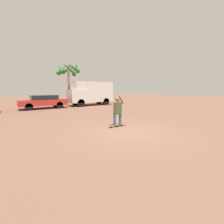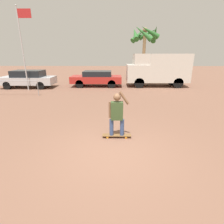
{
  "view_description": "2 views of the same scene",
  "coord_description": "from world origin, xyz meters",
  "px_view_note": "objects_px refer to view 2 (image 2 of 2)",
  "views": [
    {
      "loc": [
        -4.6,
        -5.26,
        1.99
      ],
      "look_at": [
        -0.12,
        1.13,
        0.79
      ],
      "focal_mm": 24.0,
      "sensor_mm": 36.0,
      "label": 1
    },
    {
      "loc": [
        0.03,
        -4.62,
        2.81
      ],
      "look_at": [
        -0.05,
        1.45,
        0.78
      ],
      "focal_mm": 28.0,
      "sensor_mm": 36.0,
      "label": 2
    }
  ],
  "objects_px": {
    "palm_tree_near_van": "(145,36)",
    "person_skateboarder": "(117,112)",
    "skateboard": "(117,135)",
    "parked_car_red": "(97,78)",
    "camper_van": "(158,69)",
    "flagpole": "(23,43)",
    "parked_car_silver": "(28,79)"
  },
  "relations": [
    {
      "from": "person_skateboarder",
      "to": "parked_car_silver",
      "type": "distance_m",
      "value": 12.19
    },
    {
      "from": "skateboard",
      "to": "palm_tree_near_van",
      "type": "bearing_deg",
      "value": 78.48
    },
    {
      "from": "palm_tree_near_van",
      "to": "flagpole",
      "type": "xyz_separation_m",
      "value": [
        -10.61,
        -9.39,
        -1.36
      ]
    },
    {
      "from": "skateboard",
      "to": "flagpole",
      "type": "height_order",
      "value": "flagpole"
    },
    {
      "from": "person_skateboarder",
      "to": "flagpole",
      "type": "height_order",
      "value": "flagpole"
    },
    {
      "from": "camper_van",
      "to": "flagpole",
      "type": "bearing_deg",
      "value": -169.24
    },
    {
      "from": "camper_van",
      "to": "flagpole",
      "type": "xyz_separation_m",
      "value": [
        -10.82,
        -2.06,
        2.02
      ]
    },
    {
      "from": "skateboard",
      "to": "parked_car_red",
      "type": "height_order",
      "value": "parked_car_red"
    },
    {
      "from": "palm_tree_near_van",
      "to": "camper_van",
      "type": "bearing_deg",
      "value": -88.34
    },
    {
      "from": "camper_van",
      "to": "parked_car_silver",
      "type": "relative_size",
      "value": 1.19
    },
    {
      "from": "parked_car_silver",
      "to": "palm_tree_near_van",
      "type": "height_order",
      "value": "palm_tree_near_van"
    },
    {
      "from": "parked_car_silver",
      "to": "palm_tree_near_van",
      "type": "relative_size",
      "value": 0.74
    },
    {
      "from": "person_skateboarder",
      "to": "flagpole",
      "type": "relative_size",
      "value": 0.26
    },
    {
      "from": "flagpole",
      "to": "palm_tree_near_van",
      "type": "bearing_deg",
      "value": 41.51
    },
    {
      "from": "palm_tree_near_van",
      "to": "flagpole",
      "type": "distance_m",
      "value": 14.23
    },
    {
      "from": "parked_car_red",
      "to": "flagpole",
      "type": "xyz_separation_m",
      "value": [
        -5.29,
        -1.95,
        2.83
      ]
    },
    {
      "from": "camper_van",
      "to": "parked_car_red",
      "type": "xyz_separation_m",
      "value": [
        -5.53,
        -0.11,
        -0.81
      ]
    },
    {
      "from": "person_skateboarder",
      "to": "flagpole",
      "type": "xyz_separation_m",
      "value": [
        -6.99,
        8.38,
        2.64
      ]
    },
    {
      "from": "person_skateboarder",
      "to": "parked_car_red",
      "type": "distance_m",
      "value": 10.47
    },
    {
      "from": "palm_tree_near_van",
      "to": "person_skateboarder",
      "type": "bearing_deg",
      "value": -101.52
    },
    {
      "from": "parked_car_red",
      "to": "palm_tree_near_van",
      "type": "distance_m",
      "value": 10.06
    },
    {
      "from": "parked_car_silver",
      "to": "flagpole",
      "type": "xyz_separation_m",
      "value": [
        0.59,
        -1.17,
        2.8
      ]
    },
    {
      "from": "person_skateboarder",
      "to": "palm_tree_near_van",
      "type": "bearing_deg",
      "value": 78.48
    },
    {
      "from": "palm_tree_near_van",
      "to": "flagpole",
      "type": "bearing_deg",
      "value": -138.49
    },
    {
      "from": "person_skateboarder",
      "to": "parked_car_red",
      "type": "relative_size",
      "value": 0.35
    },
    {
      "from": "person_skateboarder",
      "to": "camper_van",
      "type": "relative_size",
      "value": 0.29
    },
    {
      "from": "parked_car_red",
      "to": "parked_car_silver",
      "type": "height_order",
      "value": "parked_car_silver"
    },
    {
      "from": "parked_car_red",
      "to": "flagpole",
      "type": "relative_size",
      "value": 0.73
    },
    {
      "from": "person_skateboarder",
      "to": "camper_van",
      "type": "bearing_deg",
      "value": 69.83
    },
    {
      "from": "parked_car_red",
      "to": "skateboard",
      "type": "bearing_deg",
      "value": -80.68
    },
    {
      "from": "camper_van",
      "to": "parked_car_silver",
      "type": "xyz_separation_m",
      "value": [
        -11.41,
        -0.89,
        -0.78
      ]
    },
    {
      "from": "parked_car_red",
      "to": "person_skateboarder",
      "type": "bearing_deg",
      "value": -80.68
    }
  ]
}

